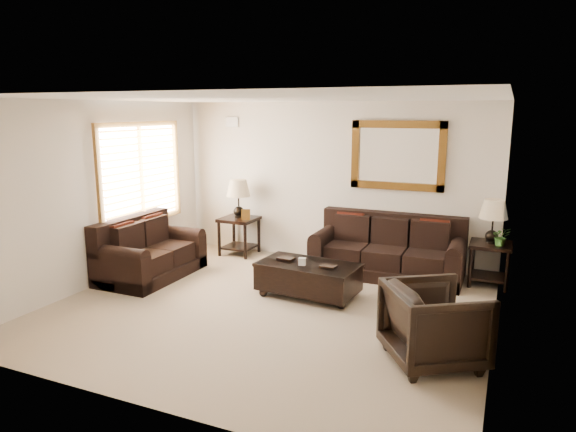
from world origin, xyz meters
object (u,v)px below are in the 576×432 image
at_px(end_table_left, 239,206).
at_px(loveseat, 148,255).
at_px(end_table_right, 492,230).
at_px(sofa, 388,254).
at_px(armchair, 434,321).
at_px(coffee_table, 308,276).

bearing_deg(end_table_left, loveseat, -112.14).
height_order(end_table_left, end_table_right, end_table_left).
height_order(sofa, armchair, sofa).
height_order(sofa, end_table_left, end_table_left).
relative_size(end_table_left, end_table_right, 1.05).
bearing_deg(loveseat, end_table_right, -70.82).
relative_size(sofa, coffee_table, 1.60).
distance_m(coffee_table, armchair, 2.30).
bearing_deg(sofa, loveseat, -155.08).
bearing_deg(end_table_right, coffee_table, -146.54).
xyz_separation_m(loveseat, end_table_left, (0.69, 1.69, 0.54)).
relative_size(end_table_right, armchair, 1.41).
height_order(loveseat, end_table_left, end_table_left).
bearing_deg(end_table_right, end_table_left, -179.79).
distance_m(loveseat, end_table_right, 5.22).
xyz_separation_m(end_table_right, armchair, (-0.41, -2.81, -0.38)).
distance_m(loveseat, coffee_table, 2.62).
xyz_separation_m(sofa, loveseat, (-3.41, -1.59, 0.00)).
bearing_deg(armchair, sofa, -11.45).
height_order(end_table_right, armchair, end_table_right).
distance_m(sofa, loveseat, 3.76).
bearing_deg(armchair, end_table_right, -41.68).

